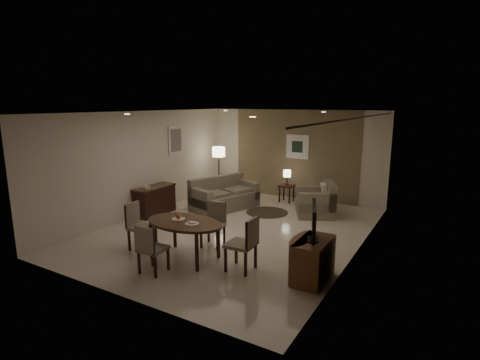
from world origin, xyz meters
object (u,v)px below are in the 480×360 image
Objects in this scene: console_desk at (155,200)px; sofa at (225,193)px; chair_far at (213,225)px; armchair at (315,199)px; dining_table at (185,240)px; tv_cabinet at (313,260)px; side_table at (287,193)px; chair_left at (142,226)px; chair_near at (153,248)px; chair_right at (241,244)px; floor_lamp at (219,172)px.

sofa is (1.31, 1.37, 0.06)m from console_desk.
chair_far reaches higher than armchair.
sofa is at bearing 110.02° from dining_table.
chair_far is 0.49× the size of sofa.
tv_cabinet is at bearing 8.80° from dining_table.
console_desk is at bearing -130.55° from side_table.
chair_left is at bearing -55.80° from armchair.
tv_cabinet is 2.42m from dining_table.
chair_near and armchair have the same top height.
chair_right is at bearing -42.64° from chair_far.
dining_table is 3.45m from sofa.
side_table is at bearing -152.98° from armchair.
chair_near reaches higher than dining_table.
floor_lamp reaches higher than console_desk.
console_desk is at bearing 162.95° from tv_cabinet.
dining_table is 1.00× the size of floor_lamp.
chair_far is at bearing -125.14° from chair_right.
dining_table is (2.49, -1.87, -0.01)m from console_desk.
dining_table is 3.06× the size of side_table.
console_desk is 5.11m from tv_cabinet.
floor_lamp is (-0.94, 1.14, 0.34)m from sofa.
sofa reaches higher than tv_cabinet.
chair_near is at bearing -136.24° from chair_left.
chair_left is (1.46, -1.93, 0.10)m from console_desk.
chair_right reaches higher than side_table.
dining_table is at bearing -101.56° from chair_near.
console_desk is at bearing -87.46° from armchair.
side_table is (-0.10, 4.02, -0.20)m from chair_far.
armchair is at bearing -39.39° from chair_left.
armchair is at bearing 29.02° from console_desk.
chair_right is at bearing -167.48° from tv_cabinet.
armchair is (2.38, 0.68, 0.01)m from sofa.
dining_table is at bearing -43.47° from armchair.
tv_cabinet is 4.59m from sofa.
armchair reaches higher than tv_cabinet.
floor_lamp is (-3.32, 0.46, 0.34)m from armchair.
chair_right is 0.53× the size of sofa.
tv_cabinet is 0.58× the size of floor_lamp.
floor_lamp reaches higher than side_table.
tv_cabinet is at bearing 100.03° from chair_right.
side_table is at bearing 118.32° from tv_cabinet.
chair_left is at bearing -158.83° from sofa.
console_desk is 2.56m from floor_lamp.
floor_lamp is at bearing -124.30° from armchair.
sofa is at bearing -7.57° from chair_left.
side_table is at bearing 81.38° from chair_far.
console_desk is at bearing 143.12° from dining_table.
armchair is at bearing 73.00° from dining_table.
side_table is at bearing 11.24° from floor_lamp.
dining_table is 4.80m from side_table.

